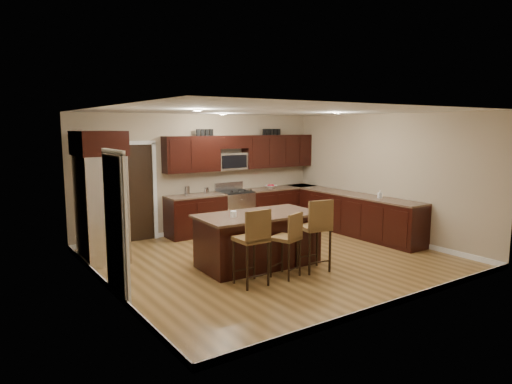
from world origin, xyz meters
TOP-DOWN VIEW (x-y plane):
  - floor at (0.00, 0.00)m, footprint 6.00×6.00m
  - ceiling at (0.00, 0.00)m, footprint 6.00×6.00m
  - wall_back at (0.00, 2.75)m, footprint 6.00×0.00m
  - wall_left at (-3.00, 0.00)m, footprint 0.00×5.50m
  - wall_right at (3.00, 0.00)m, footprint 0.00×5.50m
  - base_cabinets at (1.90, 1.45)m, footprint 4.02×3.96m
  - upper_cabinets at (1.04, 2.58)m, footprint 4.00×0.33m
  - range at (0.68, 2.45)m, footprint 0.76×0.64m
  - microwave at (0.68, 2.60)m, footprint 0.76×0.31m
  - doorway at (-1.65, 2.73)m, footprint 0.85×0.03m
  - pantry_door at (-2.98, -0.30)m, footprint 0.03×0.80m
  - letter_decor at (0.90, 2.58)m, footprint 2.20×0.03m
  - island at (-0.43, -0.14)m, footprint 2.17×1.19m
  - stool_left at (-1.10, -0.99)m, footprint 0.45×0.45m
  - stool_mid at (-0.41, -0.98)m, footprint 0.51×0.51m
  - stool_right at (0.16, -0.99)m, footprint 0.53×0.53m
  - refrigerator at (-2.62, 1.65)m, footprint 0.79×1.02m
  - floor_mat at (1.24, 1.34)m, footprint 1.01×0.73m
  - fruit_bowl at (1.73, 2.45)m, footprint 0.37×0.37m
  - soap_bottle at (2.70, -0.15)m, footprint 0.10×0.10m
  - canister_tall at (-0.54, 2.45)m, footprint 0.12×0.12m
  - canister_short at (-0.07, 2.45)m, footprint 0.11×0.11m
  - island_jar at (-0.93, -0.14)m, footprint 0.10×0.10m

SIDE VIEW (x-z plane):
  - floor at x=0.00m, z-range 0.00..0.00m
  - floor_mat at x=1.24m, z-range 0.00..0.01m
  - island at x=-0.43m, z-range -0.03..0.89m
  - base_cabinets at x=1.90m, z-range 0.00..0.92m
  - range at x=0.68m, z-range -0.08..1.03m
  - stool_mid at x=-0.41m, z-range 0.13..1.20m
  - stool_left at x=-1.10m, z-range 0.15..1.34m
  - stool_right at x=0.16m, z-range 0.15..1.39m
  - fruit_bowl at x=1.73m, z-range 0.92..0.99m
  - island_jar at x=-0.93m, z-range 0.92..1.02m
  - canister_short at x=-0.07m, z-range 0.92..1.07m
  - soap_bottle at x=2.70m, z-range 0.92..1.09m
  - pantry_door at x=-2.98m, z-range 0.00..2.04m
  - canister_tall at x=-0.54m, z-range 0.92..1.13m
  - doorway at x=-1.65m, z-range 0.00..2.06m
  - refrigerator at x=-2.62m, z-range 0.03..2.38m
  - wall_back at x=0.00m, z-range -1.65..4.35m
  - wall_left at x=-3.00m, z-range -1.40..4.10m
  - wall_right at x=3.00m, z-range -1.40..4.10m
  - microwave at x=0.68m, z-range 1.42..1.82m
  - upper_cabinets at x=1.04m, z-range 1.44..2.24m
  - letter_decor at x=0.90m, z-range 2.22..2.37m
  - ceiling at x=0.00m, z-range 2.70..2.70m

